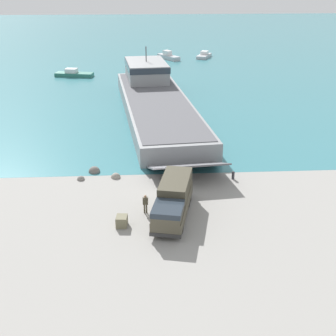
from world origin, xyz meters
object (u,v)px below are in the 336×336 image
at_px(moored_boat_a, 204,55).
at_px(cargo_crate, 122,221).
at_px(military_truck, 173,200).
at_px(moored_boat_b, 168,56).
at_px(landing_craft, 154,97).
at_px(moored_boat_c, 74,74).
at_px(mooring_bollard, 233,175).
at_px(soldier_on_ramp, 145,203).

bearing_deg(moored_boat_a, cargo_crate, 100.91).
xyz_separation_m(military_truck, moored_boat_b, (4.10, 74.37, -0.91)).
bearing_deg(cargo_crate, landing_craft, 83.61).
bearing_deg(moored_boat_b, moored_boat_c, 9.85).
height_order(military_truck, moored_boat_b, military_truck).
bearing_deg(mooring_bollard, cargo_crate, -141.44).
distance_m(moored_boat_c, mooring_bollard, 54.19).
bearing_deg(moored_boat_c, military_truck, 27.26).
bearing_deg(landing_craft, soldier_on_ramp, -98.99).
bearing_deg(military_truck, moored_boat_a, -176.97).
relative_size(landing_craft, mooring_bollard, 51.78).
relative_size(military_truck, moored_boat_a, 1.37).
bearing_deg(mooring_bollard, landing_craft, 105.38).
relative_size(military_truck, moored_boat_b, 1.29).
height_order(soldier_on_ramp, cargo_crate, soldier_on_ramp).
distance_m(landing_craft, cargo_crate, 34.36).
bearing_deg(mooring_bollard, moored_boat_c, 113.89).
xyz_separation_m(soldier_on_ramp, moored_boat_a, (14.98, 75.24, -0.49)).
xyz_separation_m(military_truck, moored_boat_a, (12.64, 75.91, -1.05)).
bearing_deg(landing_craft, moored_boat_b, 78.05).
distance_m(moored_boat_a, moored_boat_c, 34.00).
bearing_deg(moored_boat_b, moored_boat_a, 157.99).
bearing_deg(moored_boat_b, military_truck, 54.58).
height_order(soldier_on_ramp, moored_boat_a, soldier_on_ramp).
height_order(moored_boat_a, moored_boat_c, moored_boat_c).
distance_m(moored_boat_b, moored_boat_c, 26.31).
bearing_deg(moored_boat_b, cargo_crate, 51.41).
xyz_separation_m(military_truck, mooring_bollard, (6.52, 7.18, -1.08)).
xyz_separation_m(moored_boat_a, moored_boat_b, (-8.54, -1.55, 0.14)).
bearing_deg(moored_boat_a, moored_boat_b, 33.52).
bearing_deg(moored_boat_b, landing_craft, 51.46).
bearing_deg(moored_boat_b, mooring_bollard, 59.80).
xyz_separation_m(moored_boat_b, moored_boat_c, (-19.52, -17.64, -0.13)).
bearing_deg(mooring_bollard, soldier_on_ramp, -143.71).
xyz_separation_m(landing_craft, moored_boat_c, (-14.93, 24.06, -1.38)).
height_order(military_truck, moored_boat_a, military_truck).
bearing_deg(military_truck, moored_boat_b, -170.67).
distance_m(moored_boat_b, mooring_bollard, 67.23).
relative_size(military_truck, mooring_bollard, 10.11).
height_order(moored_boat_c, mooring_bollard, moored_boat_c).
relative_size(landing_craft, military_truck, 5.12).
bearing_deg(military_truck, cargo_crate, -58.87).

